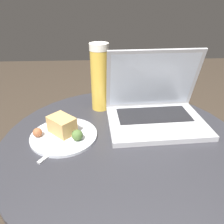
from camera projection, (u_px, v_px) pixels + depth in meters
name	position (u px, v px, depth m)	size (l,w,h in m)	color
table	(122.00, 169.00, 0.75)	(0.76, 0.76, 0.56)	black
laptop	(155.00, 108.00, 0.77)	(0.34, 0.26, 0.25)	#B2B2B7
beer_glass	(100.00, 78.00, 0.81)	(0.07, 0.07, 0.25)	gold
snack_plate	(63.00, 132.00, 0.69)	(0.21, 0.21, 0.06)	silver
fork	(67.00, 141.00, 0.67)	(0.13, 0.17, 0.00)	#B2B2B7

